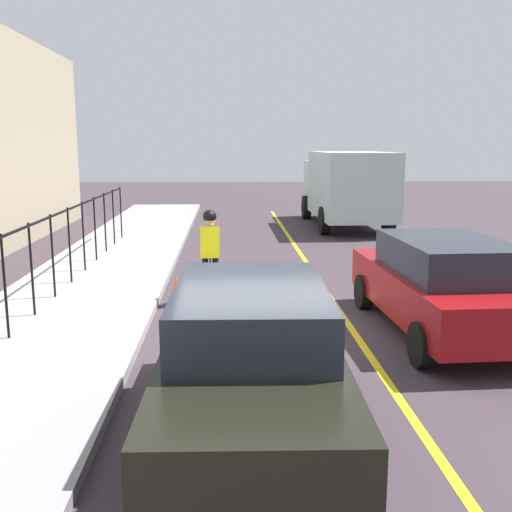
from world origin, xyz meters
TOP-DOWN VIEW (x-y plane):
  - ground_plane at (0.00, 0.00)m, footprint 80.00×80.00m
  - lane_line_centre at (0.00, -1.60)m, footprint 36.00×0.12m
  - sidewalk at (0.00, 3.40)m, footprint 40.00×3.20m
  - iron_fence at (1.00, 3.80)m, footprint 17.26×0.04m
  - cyclist_lead at (2.14, 0.80)m, footprint 1.71×0.36m
  - patrol_sedan at (0.14, -3.00)m, footprint 4.47×2.06m
  - parked_sedan_rear at (-3.08, 0.23)m, footprint 4.45×2.02m
  - box_truck_background at (12.77, -3.97)m, footprint 6.73×2.58m
  - traffic_cone_near at (2.19, 1.45)m, footprint 0.36×0.36m

SIDE VIEW (x-z plane):
  - ground_plane at x=0.00m, z-range 0.00..0.00m
  - lane_line_centre at x=0.00m, z-range 0.00..0.01m
  - sidewalk at x=0.00m, z-range 0.00..0.15m
  - traffic_cone_near at x=2.19m, z-range 0.00..0.54m
  - patrol_sedan at x=0.14m, z-range 0.03..1.61m
  - parked_sedan_rear at x=-3.08m, z-range 0.03..1.61m
  - cyclist_lead at x=2.14m, z-range 0.00..1.82m
  - iron_fence at x=1.00m, z-range 0.46..2.06m
  - box_truck_background at x=12.77m, z-range 0.16..2.94m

